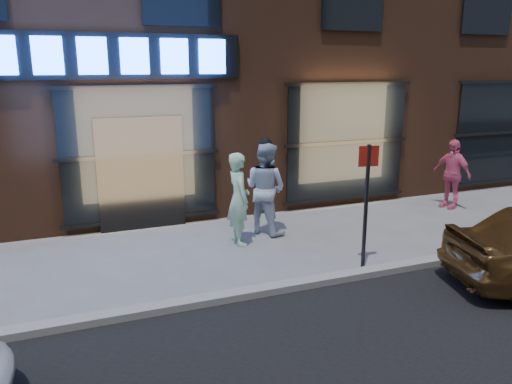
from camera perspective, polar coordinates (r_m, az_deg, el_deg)
ground at (r=7.52m, az=-7.86°, el=-12.92°), size 90.00×90.00×0.00m
curb at (r=7.50m, az=-7.87°, el=-12.51°), size 60.00×0.25×0.12m
man_bowtie at (r=9.67m, az=-2.00°, el=-0.79°), size 0.44×0.67×1.82m
man_cap at (r=10.29m, az=1.07°, el=0.42°), size 1.12×1.18×1.92m
passerby at (r=13.11m, az=21.44°, el=1.96°), size 0.65×1.07×1.70m
sign_post at (r=8.58m, az=12.52°, el=-0.34°), size 0.34×0.09×2.16m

